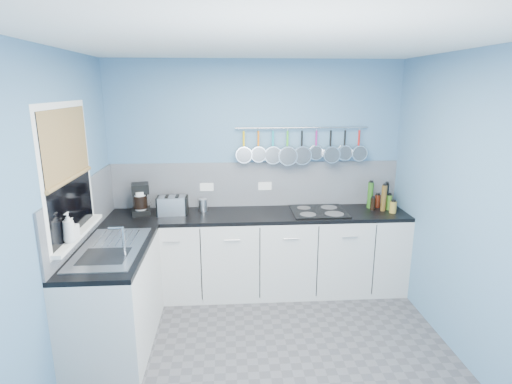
{
  "coord_description": "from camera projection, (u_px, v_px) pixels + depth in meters",
  "views": [
    {
      "loc": [
        -0.31,
        -2.96,
        2.21
      ],
      "look_at": [
        -0.05,
        0.75,
        1.25
      ],
      "focal_mm": 28.66,
      "sensor_mm": 36.0,
      "label": 1
    }
  ],
  "objects": [
    {
      "name": "sink_unit",
      "position": [
        111.0,
        248.0,
        3.41
      ],
      "size": [
        0.5,
        0.95,
        0.01
      ],
      "primitive_type": "cube",
      "color": "silver",
      "rests_on": "worktop_left"
    },
    {
      "name": "pan_4",
      "position": [
        302.0,
        146.0,
        4.46
      ],
      "size": [
        0.21,
        0.09,
        0.4
      ],
      "primitive_type": null,
      "color": "silver",
      "rests_on": "pot_rail"
    },
    {
      "name": "condiment_6",
      "position": [
        393.0,
        207.0,
        4.37
      ],
      "size": [
        0.07,
        0.07,
        0.12
      ],
      "primitive_type": "cylinder",
      "color": "olive",
      "rests_on": "worktop_back"
    },
    {
      "name": "condiment_5",
      "position": [
        373.0,
        204.0,
        4.47
      ],
      "size": [
        0.05,
        0.05,
        0.14
      ],
      "primitive_type": "cylinder",
      "color": "black",
      "rests_on": "worktop_back"
    },
    {
      "name": "pan_5",
      "position": [
        316.0,
        144.0,
        4.47
      ],
      "size": [
        0.16,
        0.05,
        0.35
      ],
      "primitive_type": null,
      "color": "silver",
      "rests_on": "pot_rail"
    },
    {
      "name": "worktop_left",
      "position": [
        111.0,
        251.0,
        3.42
      ],
      "size": [
        0.6,
        1.2,
        0.04
      ],
      "primitive_type": "cube",
      "color": "black",
      "rests_on": "cabinet_run_left"
    },
    {
      "name": "window_frame",
      "position": [
        68.0,
        173.0,
        3.23
      ],
      "size": [
        0.01,
        1.0,
        1.1
      ],
      "primitive_type": "cube",
      "color": "white",
      "rests_on": "wall_left"
    },
    {
      "name": "wall_left",
      "position": [
        52.0,
        221.0,
        3.01
      ],
      "size": [
        0.02,
        3.0,
        2.5
      ],
      "primitive_type": "cube",
      "color": "teal",
      "rests_on": "ground"
    },
    {
      "name": "wall_front",
      "position": [
        306.0,
        329.0,
        1.66
      ],
      "size": [
        3.2,
        0.02,
        2.5
      ],
      "primitive_type": "cube",
      "color": "teal",
      "rests_on": "ground"
    },
    {
      "name": "worktop_back",
      "position": [
        258.0,
        215.0,
        4.37
      ],
      "size": [
        3.2,
        0.6,
        0.04
      ],
      "primitive_type": "cube",
      "color": "black",
      "rests_on": "cabinet_run_back"
    },
    {
      "name": "condiment_1",
      "position": [
        377.0,
        201.0,
        4.56
      ],
      "size": [
        0.06,
        0.06,
        0.14
      ],
      "primitive_type": "cylinder",
      "color": "#4C190C",
      "rests_on": "worktop_back"
    },
    {
      "name": "pan_3",
      "position": [
        287.0,
        147.0,
        4.45
      ],
      "size": [
        0.21,
        0.1,
        0.4
      ],
      "primitive_type": null,
      "color": "silver",
      "rests_on": "pot_rail"
    },
    {
      "name": "backsplash_back",
      "position": [
        256.0,
        184.0,
        4.58
      ],
      "size": [
        3.2,
        0.02,
        0.5
      ],
      "primitive_type": "cube",
      "color": "gray",
      "rests_on": "wall_back"
    },
    {
      "name": "pan_2",
      "position": [
        273.0,
        146.0,
        4.44
      ],
      "size": [
        0.2,
        0.07,
        0.39
      ],
      "primitive_type": null,
      "color": "silver",
      "rests_on": "pot_rail"
    },
    {
      "name": "bamboo_blind",
      "position": [
        66.0,
        144.0,
        3.18
      ],
      "size": [
        0.01,
        0.9,
        0.55
      ],
      "primitive_type": "cube",
      "color": "olive",
      "rests_on": "wall_left"
    },
    {
      "name": "soap_bottle_a",
      "position": [
        69.0,
        227.0,
        3.11
      ],
      "size": [
        0.1,
        0.1,
        0.24
      ],
      "primitive_type": "imported",
      "rotation": [
        0.0,
        0.0,
        -0.06
      ],
      "color": "white",
      "rests_on": "window_sill"
    },
    {
      "name": "canister",
      "position": [
        203.0,
        205.0,
        4.42
      ],
      "size": [
        0.11,
        0.11,
        0.13
      ],
      "primitive_type": "cylinder",
      "rotation": [
        0.0,
        0.0,
        0.14
      ],
      "color": "silver",
      "rests_on": "worktop_back"
    },
    {
      "name": "socket_left",
      "position": [
        207.0,
        187.0,
        4.54
      ],
      "size": [
        0.15,
        0.01,
        0.09
      ],
      "primitive_type": "cube",
      "color": "white",
      "rests_on": "backsplash_back"
    },
    {
      "name": "pot_rail",
      "position": [
        302.0,
        128.0,
        4.42
      ],
      "size": [
        1.45,
        0.02,
        0.02
      ],
      "primitive_type": "cylinder",
      "rotation": [
        0.0,
        1.57,
        0.0
      ],
      "color": "silver",
      "rests_on": "wall_back"
    },
    {
      "name": "pan_6",
      "position": [
        330.0,
        145.0,
        4.48
      ],
      "size": [
        0.19,
        0.12,
        0.38
      ],
      "primitive_type": null,
      "color": "silver",
      "rests_on": "pot_rail"
    },
    {
      "name": "pan_8",
      "position": [
        359.0,
        144.0,
        4.5
      ],
      "size": [
        0.18,
        0.08,
        0.37
      ],
      "primitive_type": null,
      "color": "silver",
      "rests_on": "pot_rail"
    },
    {
      "name": "cabinet_run_left",
      "position": [
        115.0,
        299.0,
        3.53
      ],
      "size": [
        0.6,
        1.2,
        0.86
      ],
      "primitive_type": "cube",
      "color": "beige",
      "rests_on": "ground"
    },
    {
      "name": "condiment_2",
      "position": [
        370.0,
        195.0,
        4.53
      ],
      "size": [
        0.06,
        0.06,
        0.29
      ],
      "primitive_type": "cylinder",
      "color": "#265919",
      "rests_on": "worktop_back"
    },
    {
      "name": "wall_right",
      "position": [
        472.0,
        212.0,
        3.23
      ],
      "size": [
        0.02,
        3.0,
        2.5
      ],
      "primitive_type": "cube",
      "color": "teal",
      "rests_on": "ground"
    },
    {
      "name": "ceiling",
      "position": [
        271.0,
        42.0,
        2.81
      ],
      "size": [
        3.2,
        3.0,
        0.02
      ],
      "primitive_type": "cube",
      "color": "white",
      "rests_on": "ground"
    },
    {
      "name": "wall_back",
      "position": [
        256.0,
        175.0,
        4.58
      ],
      "size": [
        3.2,
        0.02,
        2.5
      ],
      "primitive_type": "cube",
      "color": "teal",
      "rests_on": "ground"
    },
    {
      "name": "soap_bottle_b",
      "position": [
        72.0,
        229.0,
        3.19
      ],
      "size": [
        0.09,
        0.09,
        0.17
      ],
      "primitive_type": "imported",
      "rotation": [
        0.0,
        0.0,
        -0.14
      ],
      "color": "white",
      "rests_on": "window_sill"
    },
    {
      "name": "paper_towel",
      "position": [
        140.0,
        203.0,
        4.27
      ],
      "size": [
        0.12,
        0.12,
        0.26
      ],
      "primitive_type": "cylinder",
      "rotation": [
        0.0,
        0.0,
        -0.02
      ],
      "color": "white",
      "rests_on": "worktop_back"
    },
    {
      "name": "cabinet_run_back",
      "position": [
        258.0,
        254.0,
        4.48
      ],
      "size": [
        3.2,
        0.6,
        0.86
      ],
      "primitive_type": "cube",
      "color": "beige",
      "rests_on": "ground"
    },
    {
      "name": "condiment_3",
      "position": [
        389.0,
        202.0,
        4.48
      ],
      "size": [
        0.06,
        0.06,
        0.16
      ],
      "primitive_type": "cylinder",
      "color": "#3F721E",
      "rests_on": "worktop_back"
    },
    {
      "name": "socket_right",
      "position": [
        265.0,
        186.0,
        4.58
      ],
      "size": [
        0.15,
        0.01,
        0.09
      ],
      "primitive_type": "cube",
      "color": "white",
      "rests_on": "backsplash_back"
    },
    {
      "name": "window_glass",
      "position": [
        69.0,
        173.0,
        3.23
      ],
      "size": [
        0.01,
        0.9,
        1.0
      ],
      "primitive_type": "cube",
      "color": "black",
      "rests_on": "wall_left"
    },
    {
      "name": "condiment_4",
      "position": [
        384.0,
        198.0,
        4.42
      ],
      "size": [
        0.06,
        0.06,
        0.28
      ],
      "primitive_type": "cylinder",
      "color": "brown",
      "rests_on": "worktop_back"
    },
    {
      "name": "mixer_tap",
      "position": [
        124.0,
        241.0,
        3.21
      ],
      "size": [
        0.12,
        0.08,
        0.26
      ],
      "primitive_type": null,
      "color": "silver",
      "rests_on": "worktop_left"
    },
    {
      "name": "floor",
      "position": [
        268.0,
        359.0,
        3.43
      ],
      "size": [
        3.2,
        3.0,
        0.02
      ],
      "primitive_type": "cube",
      "color": "#47474C",
      "rests_on": "ground"
    },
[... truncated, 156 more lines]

